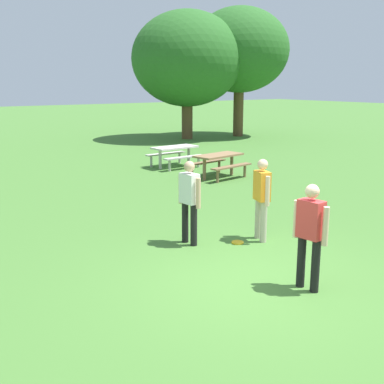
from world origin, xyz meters
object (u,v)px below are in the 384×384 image
at_px(picnic_table_far, 175,152).
at_px(tree_far_right, 187,59).
at_px(tree_slender_mid, 240,50).
at_px(person_catcher, 189,197).
at_px(picnic_table_near, 219,161).
at_px(person_thrower, 310,230).
at_px(person_bystander, 262,194).
at_px(frisbee, 238,242).

bearing_deg(picnic_table_far, tree_far_right, 52.91).
height_order(picnic_table_far, tree_slender_mid, tree_slender_mid).
xyz_separation_m(person_catcher, picnic_table_near, (4.59, 4.99, -0.38)).
relative_size(person_thrower, person_bystander, 1.00).
bearing_deg(tree_slender_mid, picnic_table_near, -133.01).
bearing_deg(person_catcher, person_thrower, -84.22).
distance_m(person_thrower, person_bystander, 2.38).
bearing_deg(person_thrower, frisbee, 77.09).
distance_m(picnic_table_far, tree_far_right, 9.93).
bearing_deg(picnic_table_near, tree_far_right, 61.06).
bearing_deg(person_thrower, tree_far_right, 61.01).
xyz_separation_m(frisbee, tree_far_right, (9.23, 15.33, 4.28)).
height_order(person_thrower, frisbee, person_thrower).
xyz_separation_m(person_bystander, picnic_table_far, (3.18, 8.10, -0.38)).
relative_size(person_bystander, picnic_table_near, 0.86).
xyz_separation_m(person_thrower, frisbee, (0.52, 2.26, -0.93)).
bearing_deg(picnic_table_near, picnic_table_far, 92.62).
height_order(picnic_table_near, picnic_table_far, same).
xyz_separation_m(picnic_table_near, tree_slender_mid, (8.66, 9.28, 4.26)).
distance_m(person_thrower, picnic_table_near, 8.89).
relative_size(picnic_table_far, tree_slender_mid, 0.25).
height_order(person_bystander, picnic_table_near, person_bystander).
height_order(picnic_table_near, tree_far_right, tree_far_right).
distance_m(person_thrower, person_catcher, 2.79).
xyz_separation_m(person_bystander, frisbee, (-0.50, 0.11, -0.93)).
bearing_deg(person_catcher, picnic_table_near, 47.38).
bearing_deg(person_catcher, tree_far_right, 55.92).
height_order(person_catcher, tree_slender_mid, tree_slender_mid).
distance_m(picnic_table_near, tree_far_right, 11.84).
relative_size(frisbee, picnic_table_far, 0.13).
bearing_deg(tree_far_right, person_bystander, -119.48).
height_order(person_thrower, picnic_table_near, person_thrower).
bearing_deg(person_bystander, picnic_table_near, 59.60).
height_order(person_thrower, tree_far_right, tree_far_right).
height_order(person_catcher, tree_far_right, tree_far_right).
bearing_deg(tree_far_right, frisbee, -121.05).
relative_size(picnic_table_near, picnic_table_far, 1.06).
distance_m(tree_far_right, tree_slender_mid, 3.31).
bearing_deg(tree_slender_mid, frisbee, -130.11).
height_order(person_thrower, person_catcher, same).
bearing_deg(person_catcher, picnic_table_far, 59.09).
height_order(person_catcher, picnic_table_near, person_catcher).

